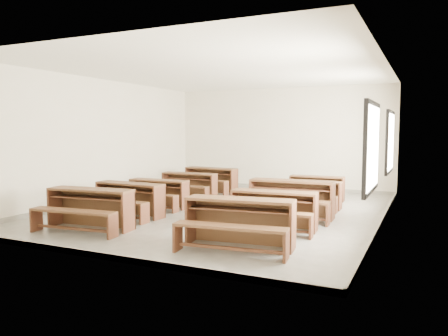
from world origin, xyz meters
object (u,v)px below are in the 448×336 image
at_px(desk_set_5, 239,219).
at_px(desk_set_9, 316,186).
at_px(desk_set_4, 210,178).
at_px(desk_set_7, 291,196).
at_px(desk_set_6, 273,207).
at_px(desk_set_0, 89,206).
at_px(desk_set_3, 189,184).
at_px(desk_set_1, 128,197).
at_px(desk_set_8, 310,192).
at_px(desk_set_2, 158,191).

xyz_separation_m(desk_set_5, desk_set_9, (0.02, 5.23, -0.08)).
bearing_deg(desk_set_9, desk_set_4, 176.09).
bearing_deg(desk_set_7, desk_set_4, 138.42).
bearing_deg(desk_set_6, desk_set_4, 125.46).
xyz_separation_m(desk_set_0, desk_set_3, (-0.15, 4.07, -0.04)).
bearing_deg(desk_set_3, desk_set_1, -90.20).
distance_m(desk_set_0, desk_set_5, 3.09).
bearing_deg(desk_set_8, desk_set_9, 96.70).
distance_m(desk_set_0, desk_set_6, 3.49).
bearing_deg(desk_set_3, desk_set_9, 17.86).
distance_m(desk_set_2, desk_set_7, 3.28).
height_order(desk_set_1, desk_set_8, desk_set_1).
relative_size(desk_set_0, desk_set_9, 1.23).
height_order(desk_set_3, desk_set_6, desk_set_6).
distance_m(desk_set_2, desk_set_5, 4.06).
relative_size(desk_set_3, desk_set_8, 1.06).
height_order(desk_set_0, desk_set_1, desk_set_0).
distance_m(desk_set_5, desk_set_9, 5.23).
bearing_deg(desk_set_2, desk_set_4, 89.54).
height_order(desk_set_5, desk_set_8, desk_set_5).
bearing_deg(desk_set_7, desk_set_5, -93.88).
height_order(desk_set_2, desk_set_4, desk_set_4).
distance_m(desk_set_1, desk_set_8, 4.25).
height_order(desk_set_3, desk_set_8, desk_set_3).
relative_size(desk_set_6, desk_set_9, 1.16).
distance_m(desk_set_4, desk_set_9, 3.26).
height_order(desk_set_3, desk_set_9, desk_set_3).
height_order(desk_set_0, desk_set_4, desk_set_0).
xyz_separation_m(desk_set_5, desk_set_8, (0.16, 3.95, -0.07)).
relative_size(desk_set_0, desk_set_8, 1.21).
bearing_deg(desk_set_7, desk_set_1, -159.57).
bearing_deg(desk_set_6, desk_set_3, 136.93).
height_order(desk_set_7, desk_set_8, desk_set_7).
bearing_deg(desk_set_3, desk_set_5, -53.15).
bearing_deg(desk_set_5, desk_set_0, 173.47).
xyz_separation_m(desk_set_0, desk_set_4, (-0.14, 5.36, -0.02)).
bearing_deg(desk_set_5, desk_set_8, 81.23).
distance_m(desk_set_2, desk_set_3, 1.57).
relative_size(desk_set_2, desk_set_5, 0.82).
relative_size(desk_set_7, desk_set_8, 1.24).
relative_size(desk_set_5, desk_set_6, 1.09).
bearing_deg(desk_set_8, desk_set_3, 178.80).
distance_m(desk_set_5, desk_set_7, 2.66).
bearing_deg(desk_set_9, desk_set_2, -141.40).
bearing_deg(desk_set_7, desk_set_0, -142.28).
distance_m(desk_set_1, desk_set_5, 3.43).
bearing_deg(desk_set_0, desk_set_1, 87.93).
height_order(desk_set_3, desk_set_7, desk_set_7).
xyz_separation_m(desk_set_7, desk_set_8, (0.09, 1.29, -0.09)).
relative_size(desk_set_2, desk_set_4, 0.89).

